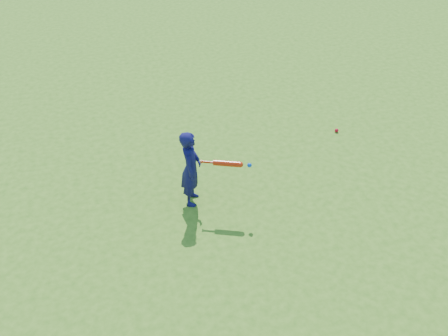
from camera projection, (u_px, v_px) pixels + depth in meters
name	position (u px, v px, depth m)	size (l,w,h in m)	color
ground	(231.00, 176.00, 8.31)	(80.00, 80.00, 0.00)	#3D721B
child	(191.00, 168.00, 7.43)	(0.46, 0.30, 1.26)	#12104E
ground_ball_red	(337.00, 130.00, 9.38)	(0.07, 0.07, 0.07)	red
bat_swing	(229.00, 164.00, 7.23)	(0.70, 0.33, 0.08)	red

